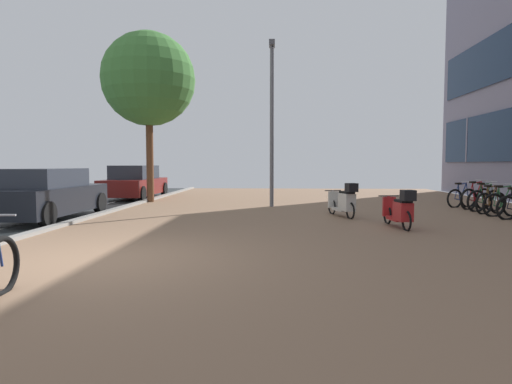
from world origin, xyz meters
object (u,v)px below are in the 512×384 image
at_px(scooter_near, 344,201).
at_px(lamp_post, 272,116).
at_px(bicycle_rack_04, 503,205).
at_px(street_tree, 149,80).
at_px(bicycle_rack_05, 491,203).
at_px(bicycle_rack_07, 476,199).
at_px(parked_car_near, 46,195).
at_px(scooter_mid, 400,210).
at_px(bicycle_rack_08, 461,198).
at_px(bicycle_rack_06, 485,200).
at_px(parked_car_far, 135,183).

xyz_separation_m(scooter_near, lamp_post, (-2.10, 2.99, 2.77)).
bearing_deg(bicycle_rack_04, street_tree, 159.86).
bearing_deg(bicycle_rack_05, bicycle_rack_07, 83.01).
bearing_deg(parked_car_near, street_tree, 75.99).
height_order(bicycle_rack_05, bicycle_rack_07, bicycle_rack_07).
bearing_deg(bicycle_rack_05, scooter_mid, -139.36).
distance_m(bicycle_rack_05, parked_car_near, 13.05).
relative_size(bicycle_rack_04, bicycle_rack_08, 1.09).
height_order(bicycle_rack_05, bicycle_rack_06, bicycle_rack_06).
height_order(bicycle_rack_04, lamp_post, lamp_post).
bearing_deg(parked_car_near, bicycle_rack_07, 13.21).
relative_size(bicycle_rack_07, parked_car_far, 0.29).
bearing_deg(street_tree, scooter_near, -33.71).
height_order(bicycle_rack_05, street_tree, street_tree).
height_order(bicycle_rack_04, scooter_near, scooter_near).
bearing_deg(bicycle_rack_08, scooter_near, -146.47).
distance_m(bicycle_rack_04, bicycle_rack_05, 0.66).
distance_m(bicycle_rack_05, scooter_near, 4.73).
xyz_separation_m(bicycle_rack_04, bicycle_rack_06, (0.11, 1.32, 0.01)).
xyz_separation_m(bicycle_rack_05, bicycle_rack_07, (0.16, 1.32, 0.02)).
xyz_separation_m(bicycle_rack_08, parked_car_far, (-12.83, 3.58, 0.36)).
relative_size(bicycle_rack_07, parked_car_near, 0.32).
xyz_separation_m(bicycle_rack_06, bicycle_rack_08, (-0.18, 1.32, -0.02)).
bearing_deg(bicycle_rack_06, parked_car_near, -169.53).
xyz_separation_m(bicycle_rack_06, scooter_near, (-4.75, -1.71, 0.10)).
height_order(bicycle_rack_04, parked_car_far, parked_car_far).
xyz_separation_m(bicycle_rack_05, lamp_post, (-6.71, 1.94, 2.89)).
xyz_separation_m(scooter_mid, parked_car_far, (-9.23, 8.68, 0.26)).
bearing_deg(bicycle_rack_06, bicycle_rack_08, 97.77).
height_order(bicycle_rack_06, street_tree, street_tree).
distance_m(bicycle_rack_07, lamp_post, 7.47).
relative_size(bicycle_rack_05, parked_car_near, 0.29).
relative_size(bicycle_rack_04, street_tree, 0.20).
distance_m(bicycle_rack_06, scooter_near, 5.05).
distance_m(scooter_near, scooter_mid, 2.28).
height_order(bicycle_rack_07, bicycle_rack_08, bicycle_rack_07).
relative_size(bicycle_rack_06, bicycle_rack_08, 1.11).
relative_size(parked_car_near, street_tree, 0.62).
relative_size(bicycle_rack_05, bicycle_rack_07, 0.91).
bearing_deg(bicycle_rack_05, parked_car_far, 156.64).
height_order(bicycle_rack_05, parked_car_near, parked_car_near).
distance_m(bicycle_rack_04, scooter_near, 4.65).
relative_size(bicycle_rack_06, scooter_near, 0.82).
height_order(parked_car_near, street_tree, street_tree).
distance_m(bicycle_rack_08, parked_car_far, 13.33).
xyz_separation_m(bicycle_rack_08, scooter_mid, (-3.60, -5.09, 0.10)).
bearing_deg(bicycle_rack_08, bicycle_rack_07, -73.08).
distance_m(bicycle_rack_05, street_tree, 12.95).
height_order(bicycle_rack_06, bicycle_rack_07, bicycle_rack_07).
bearing_deg(parked_car_near, bicycle_rack_08, 16.14).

